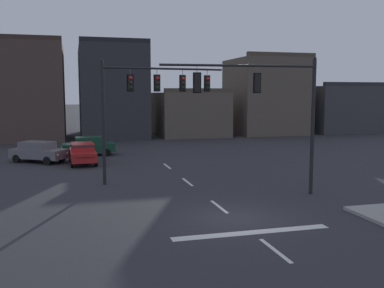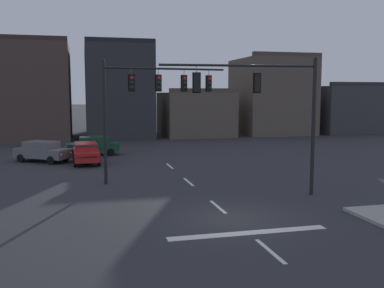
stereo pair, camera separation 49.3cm
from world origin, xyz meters
TOP-DOWN VIEW (x-y plane):
  - ground_plane at (0.00, 0.00)m, footprint 400.00×400.00m
  - stop_bar_paint at (0.00, -2.00)m, footprint 6.40×0.50m
  - lane_centreline at (0.00, 2.00)m, footprint 0.16×26.40m
  - signal_mast_near_side at (3.26, 3.45)m, footprint 8.14×0.83m
  - signal_mast_far_side at (-2.34, 8.81)m, footprint 7.57×0.89m
  - car_lot_nearside at (-9.28, 18.39)m, footprint 4.63×4.03m
  - car_lot_middle at (-5.98, 16.68)m, footprint 2.08×4.52m
  - car_lot_farside at (-5.35, 21.23)m, footprint 4.51×2.04m
  - building_row at (6.62, 37.46)m, footprint 52.69×13.74m

SIDE VIEW (x-z plane):
  - ground_plane at x=0.00m, z-range 0.00..0.00m
  - lane_centreline at x=0.00m, z-range 0.00..0.01m
  - stop_bar_paint at x=0.00m, z-range 0.00..0.01m
  - car_lot_nearside at x=-9.28m, z-range 0.05..1.66m
  - car_lot_middle at x=-5.98m, z-range 0.05..1.66m
  - car_lot_farside at x=-5.35m, z-range 0.05..1.66m
  - building_row at x=6.62m, z-range -1.07..10.34m
  - signal_mast_near_side at x=3.26m, z-range 1.35..8.57m
  - signal_mast_far_side at x=-2.34m, z-range 1.59..8.89m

